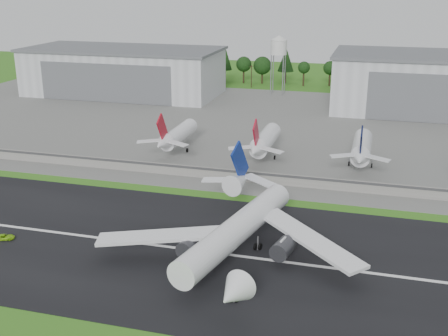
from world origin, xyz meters
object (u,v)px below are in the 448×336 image
(ground_vehicle, at_px, (4,237))
(parked_jet_navy, at_px, (361,149))
(main_airliner, at_px, (237,236))
(parked_jet_red_b, at_px, (264,142))
(parked_jet_red_a, at_px, (176,136))

(ground_vehicle, relative_size, parked_jet_navy, 0.14)
(main_airliner, distance_m, parked_jet_red_b, 67.49)
(main_airliner, xyz_separation_m, ground_vehicle, (-52.55, -6.04, -4.19))
(parked_jet_red_b, height_order, parked_jet_navy, parked_jet_navy)
(parked_jet_navy, bearing_deg, parked_jet_red_a, -179.96)
(parked_jet_red_b, bearing_deg, parked_jet_red_a, -179.93)
(parked_jet_red_b, xyz_separation_m, parked_jet_navy, (30.69, 0.01, 0.06))
(parked_jet_red_a, bearing_deg, parked_jet_navy, 0.04)
(main_airliner, distance_m, parked_jet_red_a, 77.09)
(ground_vehicle, distance_m, parked_jet_red_a, 74.57)
(ground_vehicle, relative_size, parked_jet_red_a, 0.14)
(main_airliner, relative_size, parked_jet_navy, 1.88)
(main_airliner, xyz_separation_m, parked_jet_red_b, (-8.15, 66.99, 1.28))
(main_airliner, relative_size, parked_jet_red_b, 1.88)
(parked_jet_red_b, relative_size, parked_jet_navy, 1.00)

